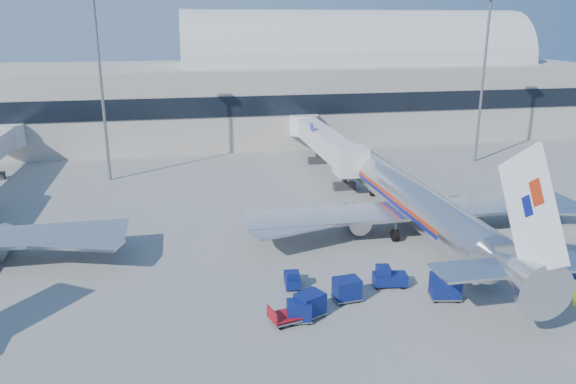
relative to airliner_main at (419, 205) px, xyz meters
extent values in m
plane|color=gray|center=(-10.00, -4.51, -2.93)|extent=(260.00, 260.00, 0.00)
cube|color=#B2AA9E|center=(-35.00, 51.49, 3.07)|extent=(170.00, 28.00, 12.00)
cube|color=black|center=(-35.00, 37.54, 4.07)|extent=(170.00, 0.40, 3.00)
cylinder|color=silver|center=(10.00, 51.49, 9.07)|extent=(60.00, 18.00, 18.00)
cylinder|color=silver|center=(0.00, 1.49, -0.03)|extent=(3.80, 28.00, 3.80)
sphere|color=silver|center=(0.00, 15.49, -0.03)|extent=(3.72, 3.72, 3.72)
cone|color=silver|center=(0.00, -15.51, 0.37)|extent=(3.80, 6.00, 3.80)
cube|color=#B8280E|center=(0.00, 2.49, 0.22)|extent=(3.85, 20.16, 0.32)
cube|color=navy|center=(0.00, 2.49, -0.15)|extent=(3.85, 20.16, 0.32)
cube|color=white|center=(0.00, -16.01, 4.77)|extent=(0.35, 7.79, 8.74)
cube|color=silver|center=(0.00, -15.01, 0.57)|extent=(11.00, 3.00, 0.18)
cube|color=silver|center=(0.00, 0.49, -0.63)|extent=(32.00, 5.00, 0.28)
cylinder|color=#B7B7BC|center=(-5.50, 1.99, -1.58)|extent=(2.10, 3.80, 2.10)
cylinder|color=#B7B7BC|center=(5.50, 1.99, -1.58)|extent=(2.10, 3.80, 2.10)
cylinder|color=black|center=(0.00, 12.49, -2.48)|extent=(0.40, 0.90, 0.90)
cylinder|color=#B7B7BC|center=(-36.50, 1.99, -1.58)|extent=(2.10, 3.80, 2.10)
cube|color=silver|center=(-2.40, 25.49, 1.07)|extent=(2.70, 24.00, 2.70)
cube|color=silver|center=(-2.40, 13.29, 1.07)|extent=(3.40, 3.20, 3.20)
cylinder|color=silver|center=(-2.40, 36.99, 1.07)|extent=(4.40, 4.40, 3.00)
cube|color=#2D2D30|center=(-2.40, 15.49, -1.13)|extent=(0.50, 0.50, 3.00)
cube|color=#2D2D30|center=(-2.40, 15.49, -2.48)|extent=(2.60, 1.00, 0.90)
cube|color=#2D2D30|center=(-2.40, 28.49, -1.13)|extent=(0.50, 0.50, 3.00)
cube|color=#2D2D30|center=(-2.40, 28.49, -2.48)|extent=(2.60, 1.00, 0.90)
cube|color=#201B97|center=(-4.00, 25.49, 2.87)|extent=(0.12, 1.40, 0.90)
cylinder|color=silver|center=(-44.40, 36.99, 1.07)|extent=(4.40, 4.40, 3.00)
cylinder|color=slate|center=(-30.00, 25.49, 8.07)|extent=(0.36, 0.36, 22.00)
cylinder|color=slate|center=(20.00, 25.49, 8.07)|extent=(0.36, 0.36, 22.00)
cube|color=#9E9E96|center=(8.00, -2.51, -2.48)|extent=(3.00, 0.55, 0.90)
cube|color=#9E9E96|center=(11.30, -2.51, -2.48)|extent=(3.00, 0.55, 0.90)
cube|color=#9E9E96|center=(14.60, -2.51, -2.48)|extent=(3.00, 0.55, 0.90)
cube|color=#0B1655|center=(-6.39, -9.48, -2.33)|extent=(2.67, 1.61, 0.82)
cube|color=#0B1655|center=(-6.93, -9.39, -1.67)|extent=(1.13, 1.23, 0.76)
cylinder|color=black|center=(-5.46, -9.12, -2.62)|extent=(0.64, 0.33, 0.61)
cube|color=#0B1655|center=(4.57, -7.98, -2.41)|extent=(2.24, 2.30, 0.70)
cube|color=#0B1655|center=(4.25, -7.64, -1.86)|extent=(1.25, 1.25, 0.65)
cylinder|color=black|center=(5.38, -8.24, -2.67)|extent=(0.50, 0.52, 0.52)
cube|color=#0B1655|center=(-13.59, -8.01, -2.41)|extent=(1.27, 2.25, 0.70)
cube|color=#0B1655|center=(-13.63, -8.48, -1.85)|extent=(1.01, 0.93, 0.66)
cylinder|color=black|center=(-13.94, -7.23, -2.66)|extent=(0.25, 0.54, 0.53)
cube|color=#0B1655|center=(-10.23, -10.99, -1.98)|extent=(1.93, 1.58, 1.45)
cube|color=slate|center=(-10.23, -10.99, -2.71)|extent=(2.04, 1.64, 0.10)
cylinder|color=black|center=(-9.59, -10.37, -2.73)|extent=(0.41, 0.20, 0.40)
cube|color=#0B1655|center=(-13.33, -12.68, -1.97)|extent=(2.26, 2.08, 1.47)
cube|color=slate|center=(-13.33, -12.68, -2.70)|extent=(2.37, 2.17, 0.10)
cylinder|color=black|center=(-12.95, -11.87, -2.72)|extent=(0.43, 0.33, 0.40)
cube|color=#0B1655|center=(-14.20, -13.21, -2.10)|extent=(1.70, 1.39, 1.27)
cube|color=slate|center=(-14.20, -13.21, -2.73)|extent=(1.79, 1.44, 0.09)
cylinder|color=black|center=(-13.54, -12.80, -2.75)|extent=(0.36, 0.18, 0.35)
cube|color=#0B1655|center=(-3.29, -12.15, -1.88)|extent=(2.26, 1.92, 1.60)
cube|color=slate|center=(-3.29, -12.15, -2.68)|extent=(2.38, 1.99, 0.11)
cylinder|color=black|center=(-2.41, -11.70, -2.71)|extent=(0.47, 0.26, 0.44)
cube|color=#0B1655|center=(5.60, -12.78, -2.06)|extent=(1.77, 1.45, 1.32)
cube|color=slate|center=(5.60, -12.78, -2.73)|extent=(1.87, 1.50, 0.09)
cylinder|color=black|center=(6.29, -12.35, -2.74)|extent=(0.38, 0.18, 0.37)
cube|color=slate|center=(-14.98, -13.25, -2.56)|extent=(2.63, 2.10, 0.13)
cube|color=maroon|center=(-14.98, -13.25, -2.35)|extent=(2.64, 2.15, 0.08)
cylinder|color=black|center=(-14.41, -12.50, -2.72)|extent=(0.45, 0.27, 0.42)
imported|color=#BCFF1A|center=(5.03, -14.77, -1.95)|extent=(0.85, 0.82, 1.96)
camera|label=1|loc=(-21.40, -45.49, 16.12)|focal=35.00mm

